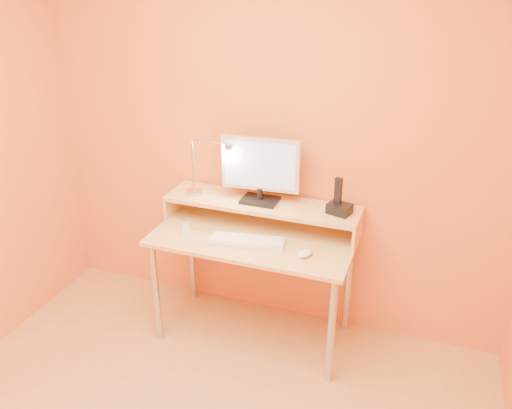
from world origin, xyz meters
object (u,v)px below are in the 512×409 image
at_px(monitor_panel, 261,164).
at_px(lamp_base, 194,192).
at_px(mouse, 305,253).
at_px(phone_dock, 340,209).
at_px(keyboard, 247,242).
at_px(remote_control, 186,229).

bearing_deg(monitor_panel, lamp_base, -178.89).
height_order(lamp_base, mouse, lamp_base).
distance_m(monitor_panel, phone_dock, 0.53).
distance_m(lamp_base, phone_dock, 0.91).
height_order(keyboard, remote_control, keyboard).
distance_m(keyboard, remote_control, 0.41).
bearing_deg(mouse, remote_control, -162.58).
bearing_deg(mouse, monitor_panel, 163.27).
bearing_deg(phone_dock, remote_control, -148.49).
relative_size(monitor_panel, phone_dock, 3.63).
bearing_deg(monitor_panel, remote_control, -153.69).
bearing_deg(lamp_base, remote_control, -81.32).
distance_m(phone_dock, keyboard, 0.57).
distance_m(keyboard, mouse, 0.35).
height_order(phone_dock, remote_control, phone_dock).
xyz_separation_m(keyboard, remote_control, (-0.41, 0.02, -0.00)).
bearing_deg(phone_dock, monitor_panel, -163.88).
relative_size(monitor_panel, remote_control, 2.78).
height_order(phone_dock, keyboard, phone_dock).
bearing_deg(keyboard, lamp_base, 144.30).
bearing_deg(remote_control, lamp_base, 75.44).
relative_size(lamp_base, remote_control, 0.59).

